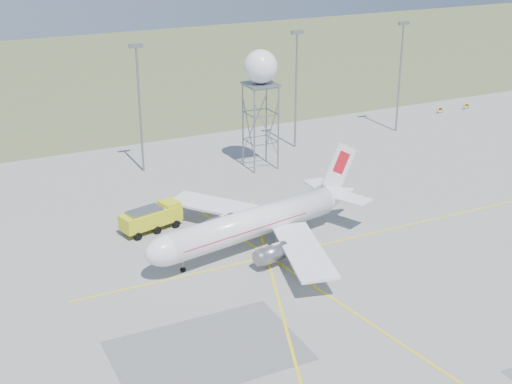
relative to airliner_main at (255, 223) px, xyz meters
name	(u,v)px	position (x,y,z in m)	size (l,w,h in m)	color
ground	(475,380)	(6.03, -33.06, -3.39)	(400.00, 400.00, 0.00)	#979792
grass_strip	(91,74)	(6.03, 106.94, -3.38)	(400.00, 120.00, 0.03)	#4F6236
mast_b	(139,98)	(-3.97, 32.94, 8.68)	(2.20, 0.50, 20.50)	gray
mast_c	(296,80)	(24.03, 32.94, 8.68)	(2.20, 0.50, 20.50)	gray
mast_d	(400,68)	(46.03, 32.94, 8.68)	(2.20, 0.50, 20.50)	gray
taxi_sign_near	(440,109)	(61.63, 38.93, -2.51)	(1.60, 0.17, 1.20)	black
taxi_sign_far	(466,105)	(68.63, 38.93, -2.51)	(1.60, 0.17, 1.20)	black
airliner_main	(255,223)	(0.00, 0.00, 0.00)	(32.42, 31.06, 11.08)	white
radar_tower	(261,103)	(13.83, 26.25, 7.43)	(5.33, 5.33, 19.30)	gray
fire_truck	(153,219)	(-9.82, 10.72, -1.80)	(8.72, 4.91, 3.32)	yellow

